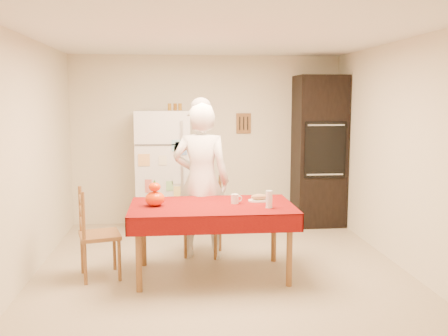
{
  "coord_description": "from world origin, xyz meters",
  "views": [
    {
      "loc": [
        -0.49,
        -5.21,
        1.85
      ],
      "look_at": [
        0.05,
        0.2,
        1.11
      ],
      "focal_mm": 40.0,
      "sensor_mm": 36.0,
      "label": 1
    }
  ],
  "objects": [
    {
      "name": "spice_jar_right",
      "position": [
        -0.4,
        1.93,
        1.75
      ],
      "size": [
        0.05,
        0.05,
        0.1
      ],
      "primitive_type": "cylinder",
      "color": "#98671B",
      "rests_on": "refrigerator"
    },
    {
      "name": "dining_table",
      "position": [
        -0.11,
        -0.12,
        0.69
      ],
      "size": [
        1.7,
        1.0,
        0.76
      ],
      "color": "brown",
      "rests_on": "floor"
    },
    {
      "name": "refrigerator",
      "position": [
        -0.65,
        1.88,
        0.85
      ],
      "size": [
        0.75,
        0.74,
        1.7
      ],
      "color": "white",
      "rests_on": "floor"
    },
    {
      "name": "chair_far",
      "position": [
        -0.15,
        0.67,
        0.51
      ],
      "size": [
        0.51,
        0.49,
        0.95
      ],
      "rotation": [
        0.0,
        0.0,
        -0.25
      ],
      "color": "brown",
      "rests_on": "floor"
    },
    {
      "name": "bread_plate",
      "position": [
        0.41,
        0.01,
        0.77
      ],
      "size": [
        0.24,
        0.24,
        0.02
      ],
      "primitive_type": "cylinder",
      "color": "white",
      "rests_on": "dining_table"
    },
    {
      "name": "floor",
      "position": [
        0.0,
        0.0,
        0.0
      ],
      "size": [
        4.5,
        4.5,
        0.0
      ],
      "primitive_type": "plane",
      "color": "tan",
      "rests_on": "ground"
    },
    {
      "name": "wine_glass",
      "position": [
        0.46,
        -0.32,
        0.85
      ],
      "size": [
        0.07,
        0.07,
        0.18
      ],
      "primitive_type": "cylinder",
      "color": "white",
      "rests_on": "dining_table"
    },
    {
      "name": "seated_woman",
      "position": [
        -0.18,
        0.51,
        0.91
      ],
      "size": [
        0.74,
        0.56,
        1.82
      ],
      "primitive_type": "imported",
      "rotation": [
        0.0,
        0.0,
        2.95
      ],
      "color": "white",
      "rests_on": "floor"
    },
    {
      "name": "oven_cabinet",
      "position": [
        1.63,
        1.93,
        1.1
      ],
      "size": [
        0.7,
        0.62,
        2.2
      ],
      "color": "black",
      "rests_on": "floor"
    },
    {
      "name": "pumpkin_lower",
      "position": [
        -0.7,
        -0.11,
        0.84
      ],
      "size": [
        0.2,
        0.2,
        0.15
      ],
      "primitive_type": "ellipsoid",
      "color": "#DB3D05",
      "rests_on": "dining_table"
    },
    {
      "name": "spice_jar_left",
      "position": [
        -0.55,
        1.93,
        1.75
      ],
      "size": [
        0.05,
        0.05,
        0.1
      ],
      "primitive_type": "cylinder",
      "color": "#97671B",
      "rests_on": "refrigerator"
    },
    {
      "name": "spice_jar_mid",
      "position": [
        -0.47,
        1.93,
        1.75
      ],
      "size": [
        0.05,
        0.05,
        0.1
      ],
      "primitive_type": "cylinder",
      "color": "brown",
      "rests_on": "refrigerator"
    },
    {
      "name": "pumpkin_upper",
      "position": [
        -0.7,
        -0.11,
        0.96
      ],
      "size": [
        0.12,
        0.12,
        0.09
      ],
      "primitive_type": "ellipsoid",
      "color": "#C94D04",
      "rests_on": "pumpkin_lower"
    },
    {
      "name": "coffee_mug",
      "position": [
        0.14,
        -0.07,
        0.81
      ],
      "size": [
        0.08,
        0.08,
        0.1
      ],
      "primitive_type": "cylinder",
      "color": "white",
      "rests_on": "dining_table"
    },
    {
      "name": "chair_left",
      "position": [
        -1.34,
        -0.07,
        0.51
      ],
      "size": [
        0.49,
        0.51,
        0.95
      ],
      "rotation": [
        0.0,
        0.0,
        1.82
      ],
      "color": "brown",
      "rests_on": "floor"
    },
    {
      "name": "room_shell",
      "position": [
        0.0,
        0.0,
        1.62
      ],
      "size": [
        4.02,
        4.52,
        2.51
      ],
      "color": "beige",
      "rests_on": "ground"
    },
    {
      "name": "bread_loaf",
      "position": [
        0.41,
        0.01,
        0.81
      ],
      "size": [
        0.18,
        0.1,
        0.06
      ],
      "primitive_type": "ellipsoid",
      "color": "#956E49",
      "rests_on": "bread_plate"
    }
  ]
}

